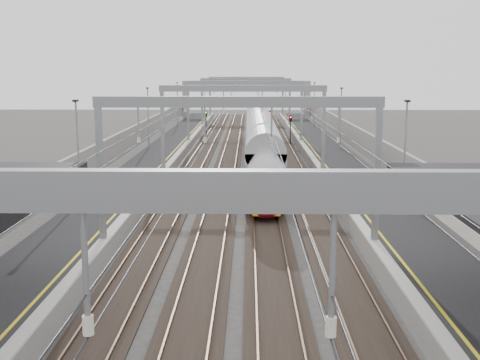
{
  "coord_description": "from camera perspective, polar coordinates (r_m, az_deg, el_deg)",
  "views": [
    {
      "loc": [
        0.49,
        -4.96,
        8.76
      ],
      "look_at": [
        0.0,
        27.2,
        2.86
      ],
      "focal_mm": 45.0,
      "sensor_mm": 36.0,
      "label": 1
    }
  ],
  "objects": [
    {
      "name": "wall_left",
      "position": [
        51.8,
        -12.19,
        2.22
      ],
      "size": [
        0.3,
        120.0,
        3.2
      ],
      "primitive_type": "cube",
      "color": "gray",
      "rests_on": "ground"
    },
    {
      "name": "signal_green",
      "position": [
        79.65,
        -3.25,
        5.81
      ],
      "size": [
        0.32,
        0.32,
        3.48
      ],
      "color": "black",
      "rests_on": "ground"
    },
    {
      "name": "platform_right",
      "position": [
        51.19,
        9.3,
        0.98
      ],
      "size": [
        4.0,
        120.0,
        1.0
      ],
      "primitive_type": "cube",
      "color": "black",
      "rests_on": "ground"
    },
    {
      "name": "platform_left",
      "position": [
        51.34,
        -8.66,
        1.02
      ],
      "size": [
        4.0,
        120.0,
        1.0
      ],
      "primitive_type": "cube",
      "color": "black",
      "rests_on": "ground"
    },
    {
      "name": "overhead_line",
      "position": [
        56.64,
        0.38,
        7.75
      ],
      "size": [
        13.0,
        140.0,
        6.6
      ],
      "color": "gray",
      "rests_on": "platform_left"
    },
    {
      "name": "train",
      "position": [
        55.48,
        1.91,
        3.38
      ],
      "size": [
        2.55,
        46.47,
        4.04
      ],
      "color": "maroon",
      "rests_on": "ground"
    },
    {
      "name": "overbridge",
      "position": [
        105.02,
        0.61,
        8.52
      ],
      "size": [
        22.0,
        2.2,
        6.9
      ],
      "color": "gray",
      "rests_on": "ground"
    },
    {
      "name": "wall_right",
      "position": [
        51.59,
        12.85,
        2.16
      ],
      "size": [
        0.3,
        120.0,
        3.2
      ],
      "primitive_type": "cube",
      "color": "gray",
      "rests_on": "ground"
    },
    {
      "name": "signal_red_far",
      "position": [
        71.84,
        4.81,
        5.3
      ],
      "size": [
        0.32,
        0.32,
        3.48
      ],
      "color": "black",
      "rests_on": "ground"
    },
    {
      "name": "tracks",
      "position": [
        50.71,
        0.3,
        0.51
      ],
      "size": [
        11.4,
        140.0,
        0.2
      ],
      "color": "black",
      "rests_on": "ground"
    },
    {
      "name": "signal_red_near",
      "position": [
        78.73,
        2.85,
        5.76
      ],
      "size": [
        0.32,
        0.32,
        3.48
      ],
      "color": "black",
      "rests_on": "ground"
    }
  ]
}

